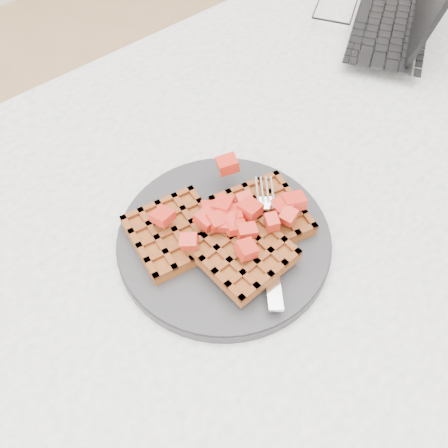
% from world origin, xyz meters
% --- Properties ---
extents(ground, '(4.00, 4.00, 0.00)m').
position_xyz_m(ground, '(0.00, 0.00, 0.00)').
color(ground, tan).
rests_on(ground, ground).
extents(table, '(1.20, 0.80, 0.75)m').
position_xyz_m(table, '(0.00, 0.00, 0.64)').
color(table, silver).
rests_on(table, ground).
extents(plate, '(0.25, 0.25, 0.02)m').
position_xyz_m(plate, '(-0.08, -0.01, 0.76)').
color(plate, '#242326').
rests_on(plate, table).
extents(waffles, '(0.21, 0.18, 0.03)m').
position_xyz_m(waffles, '(-0.08, -0.01, 0.78)').
color(waffles, brown).
rests_on(waffles, plate).
extents(strawberry_pile, '(0.15, 0.15, 0.02)m').
position_xyz_m(strawberry_pile, '(-0.08, -0.01, 0.80)').
color(strawberry_pile, '#9D1009').
rests_on(strawberry_pile, waffles).
extents(fork, '(0.13, 0.16, 0.02)m').
position_xyz_m(fork, '(-0.04, -0.04, 0.77)').
color(fork, silver).
rests_on(fork, plate).
extents(laptop, '(0.35, 0.33, 0.20)m').
position_xyz_m(laptop, '(0.41, 0.17, 0.78)').
color(laptop, black).
rests_on(laptop, table).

